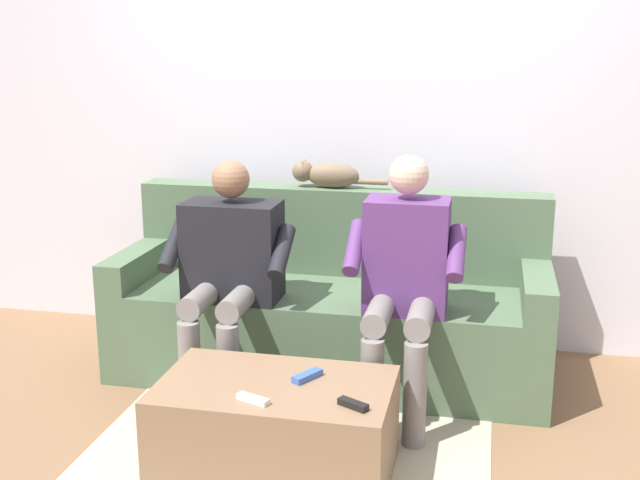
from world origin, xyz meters
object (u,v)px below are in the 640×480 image
(remote_blue, at_px, (307,376))
(remote_white, at_px, (253,399))
(couch, at_px, (331,309))
(person_right_seated, at_px, (228,264))
(person_left_seated, at_px, (404,272))
(coffee_table, at_px, (276,430))
(remote_black, at_px, (353,404))
(cat_on_backrest, at_px, (326,174))

(remote_blue, bearing_deg, remote_white, -2.01)
(couch, relative_size, person_right_seated, 1.92)
(person_left_seated, bearing_deg, person_right_seated, -0.95)
(coffee_table, relative_size, remote_black, 7.57)
(remote_blue, bearing_deg, coffee_table, -29.98)
(coffee_table, xyz_separation_m, remote_black, (-0.33, 0.14, 0.21))
(coffee_table, bearing_deg, person_right_seated, -59.18)
(person_left_seated, relative_size, cat_on_backrest, 2.32)
(coffee_table, bearing_deg, remote_black, 156.88)
(couch, relative_size, cat_on_backrest, 4.25)
(couch, relative_size, remote_white, 16.53)
(couch, distance_m, remote_black, 1.25)
(coffee_table, distance_m, remote_white, 0.27)
(person_right_seated, distance_m, remote_blue, 0.85)
(person_left_seated, height_order, cat_on_backrest, person_left_seated)
(couch, distance_m, person_left_seated, 0.66)
(coffee_table, height_order, person_left_seated, person_left_seated)
(coffee_table, relative_size, person_right_seated, 0.80)
(remote_blue, relative_size, remote_black, 1.15)
(couch, height_order, person_right_seated, person_right_seated)
(coffee_table, height_order, cat_on_backrest, cat_on_backrest)
(remote_black, height_order, remote_white, remote_black)
(person_right_seated, relative_size, remote_blue, 8.23)
(cat_on_backrest, distance_m, remote_black, 1.61)
(couch, bearing_deg, remote_black, 105.13)
(remote_black, bearing_deg, remote_white, 32.86)
(coffee_table, height_order, person_right_seated, person_right_seated)
(remote_blue, bearing_deg, couch, -143.57)
(cat_on_backrest, height_order, remote_black, cat_on_backrest)
(remote_black, bearing_deg, couch, -46.91)
(remote_black, distance_m, remote_white, 0.36)
(remote_black, bearing_deg, person_left_seated, -68.00)
(coffee_table, xyz_separation_m, cat_on_backrest, (0.07, -1.31, 0.79))
(person_right_seated, distance_m, cat_on_backrest, 0.78)
(couch, xyz_separation_m, person_right_seated, (0.41, 0.38, 0.32))
(remote_blue, distance_m, remote_black, 0.30)
(cat_on_backrest, height_order, remote_white, cat_on_backrest)
(remote_blue, height_order, remote_white, remote_blue)
(person_left_seated, bearing_deg, remote_white, 62.16)
(person_left_seated, bearing_deg, remote_blue, 63.89)
(person_right_seated, relative_size, remote_black, 9.50)
(remote_white, bearing_deg, coffee_table, 98.94)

